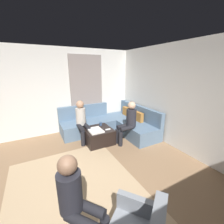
{
  "coord_description": "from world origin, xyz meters",
  "views": [
    {
      "loc": [
        2.01,
        -0.33,
        2.08
      ],
      "look_at": [
        -1.63,
        1.63,
        0.85
      ],
      "focal_mm": 23.76,
      "sensor_mm": 36.0,
      "label": 1
    }
  ],
  "objects": [
    {
      "name": "game_remote",
      "position": [
        -1.42,
        1.38,
        0.43
      ],
      "size": [
        0.05,
        0.15,
        0.02
      ],
      "primitive_type": "cube",
      "color": "white",
      "rests_on": "ottoman"
    },
    {
      "name": "person_on_couch_back",
      "position": [
        -1.22,
        1.93,
        0.66
      ],
      "size": [
        0.3,
        0.6,
        1.2
      ],
      "rotation": [
        0.0,
        0.0,
        3.14
      ],
      "color": "black",
      "rests_on": "ground_plane"
    },
    {
      "name": "ground_plane",
      "position": [
        0.0,
        0.0,
        -0.05
      ],
      "size": [
        6.0,
        6.0,
        0.1
      ],
      "primitive_type": "cube",
      "color": "#8C6B4C"
    },
    {
      "name": "folded_blanket",
      "position": [
        -1.5,
        1.04,
        0.44
      ],
      "size": [
        0.44,
        0.36,
        0.04
      ],
      "primitive_type": "cube",
      "color": "white",
      "rests_on": "ottoman"
    },
    {
      "name": "coffee_mug",
      "position": [
        -1.82,
        1.34,
        0.47
      ],
      "size": [
        0.08,
        0.08,
        0.1
      ],
      "primitive_type": "cylinder",
      "color": "#334C72",
      "rests_on": "ottoman"
    },
    {
      "name": "person_on_armchair",
      "position": [
        0.64,
        -0.04,
        0.64
      ],
      "size": [
        0.57,
        0.52,
        1.18
      ],
      "rotation": [
        0.0,
        0.0,
        5.37
      ],
      "color": "black",
      "rests_on": "ground_plane"
    },
    {
      "name": "curtain_panel",
      "position": [
        -2.84,
        1.3,
        1.25
      ],
      "size": [
        0.06,
        1.1,
        2.5
      ],
      "primitive_type": "cube",
      "color": "gray",
      "rests_on": "ground_plane"
    },
    {
      "name": "ottoman",
      "position": [
        -1.6,
        1.16,
        0.21
      ],
      "size": [
        0.76,
        0.76,
        0.42
      ],
      "primitive_type": "cube",
      "color": "black",
      "rests_on": "ground_plane"
    },
    {
      "name": "person_on_couch_side",
      "position": [
        -1.93,
        0.81,
        0.66
      ],
      "size": [
        0.6,
        0.3,
        1.2
      ],
      "rotation": [
        0.0,
        0.0,
        -1.57
      ],
      "color": "black",
      "rests_on": "ground_plane"
    },
    {
      "name": "wall_back",
      "position": [
        0.0,
        2.94,
        1.35
      ],
      "size": [
        6.0,
        0.12,
        2.7
      ],
      "primitive_type": "cube",
      "color": "silver",
      "rests_on": "ground_plane"
    },
    {
      "name": "wall_left",
      "position": [
        -2.94,
        0.0,
        1.35
      ],
      "size": [
        0.12,
        6.0,
        2.7
      ],
      "primitive_type": "cube",
      "color": "silver",
      "rests_on": "ground_plane"
    },
    {
      "name": "sectional_couch",
      "position": [
        -2.08,
        1.88,
        0.28
      ],
      "size": [
        2.1,
        2.55,
        0.87
      ],
      "color": "slate",
      "rests_on": "ground_plane"
    },
    {
      "name": "area_rug",
      "position": [
        -0.2,
        0.1,
        0.01
      ],
      "size": [
        2.6,
        2.2,
        0.01
      ],
      "primitive_type": "cube",
      "color": "tan",
      "rests_on": "ground_plane"
    }
  ]
}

